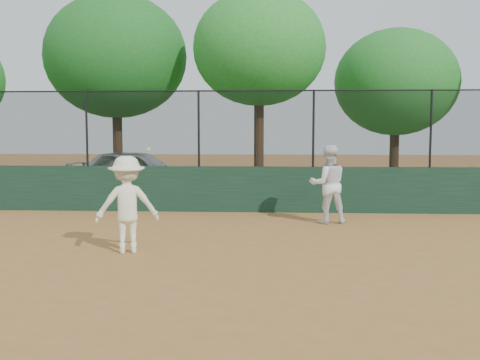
# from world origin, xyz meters

# --- Properties ---
(ground) EXTENTS (80.00, 80.00, 0.00)m
(ground) POSITION_xyz_m (0.00, 0.00, 0.00)
(ground) COLOR #AB7037
(ground) RESTS_ON ground
(back_wall) EXTENTS (26.00, 0.20, 1.20)m
(back_wall) POSITION_xyz_m (0.00, 6.00, 0.60)
(back_wall) COLOR #1A3A27
(back_wall) RESTS_ON ground
(grass_strip) EXTENTS (36.00, 12.00, 0.01)m
(grass_strip) POSITION_xyz_m (0.00, 12.00, 0.00)
(grass_strip) COLOR #33531A
(grass_strip) RESTS_ON ground
(parked_car) EXTENTS (4.58, 2.00, 1.53)m
(parked_car) POSITION_xyz_m (-3.05, 9.48, 0.77)
(parked_car) COLOR silver
(parked_car) RESTS_ON ground
(player_second) EXTENTS (0.97, 0.81, 1.81)m
(player_second) POSITION_xyz_m (2.72, 4.40, 0.91)
(player_second) COLOR white
(player_second) RESTS_ON ground
(player_main) EXTENTS (1.24, 0.93, 1.86)m
(player_main) POSITION_xyz_m (-1.13, 1.17, 0.85)
(player_main) COLOR white
(player_main) RESTS_ON ground
(fence_assembly) EXTENTS (26.00, 0.06, 2.00)m
(fence_assembly) POSITION_xyz_m (-0.03, 6.00, 2.24)
(fence_assembly) COLOR black
(fence_assembly) RESTS_ON back_wall
(tree_1) EXTENTS (5.32, 4.84, 7.21)m
(tree_1) POSITION_xyz_m (-4.39, 11.99, 4.90)
(tree_1) COLOR #412A16
(tree_1) RESTS_ON ground
(tree_2) EXTENTS (4.64, 4.22, 7.01)m
(tree_2) POSITION_xyz_m (0.98, 10.90, 4.99)
(tree_2) COLOR #422917
(tree_2) RESTS_ON ground
(tree_3) EXTENTS (4.76, 4.33, 6.07)m
(tree_3) POSITION_xyz_m (6.24, 13.23, 4.00)
(tree_3) COLOR #372212
(tree_3) RESTS_ON ground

